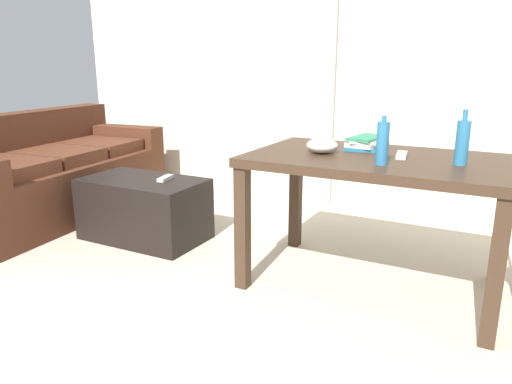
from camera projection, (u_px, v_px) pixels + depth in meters
name	position (u px, v px, depth m)	size (l,w,h in m)	color
ground_plane	(249.00, 307.00, 2.51)	(7.85, 7.85, 0.00)	beige
wall_back	(369.00, 57.00, 3.92)	(5.95, 0.10, 2.54)	silver
curtains	(364.00, 82.00, 3.90)	(4.07, 0.03, 2.15)	beige
couch	(51.00, 176.00, 3.99)	(1.04, 2.00, 0.83)	#4C2819
coffee_table	(144.00, 209.00, 3.44)	(0.86, 0.50, 0.44)	black
craft_table	(377.00, 174.00, 2.61)	(1.36, 0.83, 0.74)	#382619
bottle_near	(462.00, 142.00, 2.34)	(0.06, 0.06, 0.27)	teal
bottle_far	(382.00, 143.00, 2.35)	(0.06, 0.06, 0.24)	teal
bowl	(322.00, 146.00, 2.67)	(0.17, 0.17, 0.08)	beige
book_stack	(367.00, 143.00, 2.80)	(0.23, 0.29, 0.07)	#1E668C
tv_remote_on_table	(402.00, 155.00, 2.55)	(0.05, 0.16, 0.02)	#B7B7B2
tv_remote_primary	(165.00, 178.00, 3.36)	(0.05, 0.16, 0.02)	#B7B7B2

